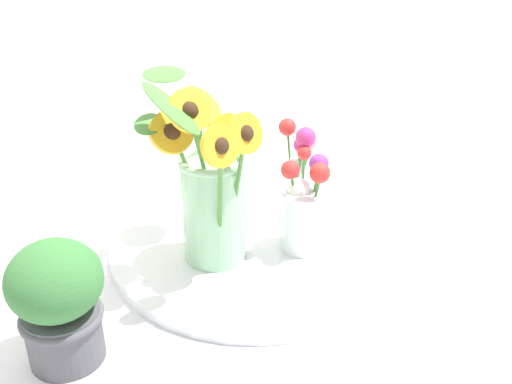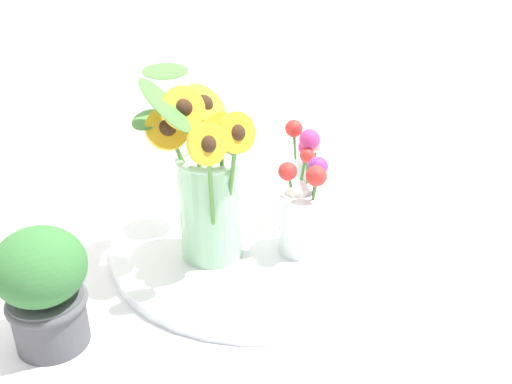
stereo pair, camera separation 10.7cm
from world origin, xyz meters
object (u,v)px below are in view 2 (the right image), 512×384
at_px(serving_tray, 256,244).
at_px(vase_bulb_right, 303,175).
at_px(potted_plant, 43,286).
at_px(mason_jar_sunflowers, 207,188).
at_px(vase_small_center, 302,214).

distance_m(serving_tray, vase_bulb_right, 0.16).
bearing_deg(potted_plant, mason_jar_sunflowers, 3.29).
xyz_separation_m(serving_tray, vase_small_center, (0.04, -0.08, 0.09)).
height_order(serving_tray, vase_small_center, vase_small_center).
bearing_deg(serving_tray, mason_jar_sunflowers, 169.18).
height_order(serving_tray, potted_plant, potted_plant).
distance_m(vase_small_center, vase_bulb_right, 0.11).
bearing_deg(vase_small_center, potted_plant, 169.72).
distance_m(mason_jar_sunflowers, vase_bulb_right, 0.21).
relative_size(serving_tray, vase_bulb_right, 2.68).
xyz_separation_m(mason_jar_sunflowers, vase_small_center, (0.13, -0.10, -0.06)).
height_order(vase_small_center, vase_bulb_right, vase_bulb_right).
relative_size(vase_small_center, potted_plant, 0.95).
height_order(vase_small_center, potted_plant, vase_small_center).
relative_size(serving_tray, vase_small_center, 2.95).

